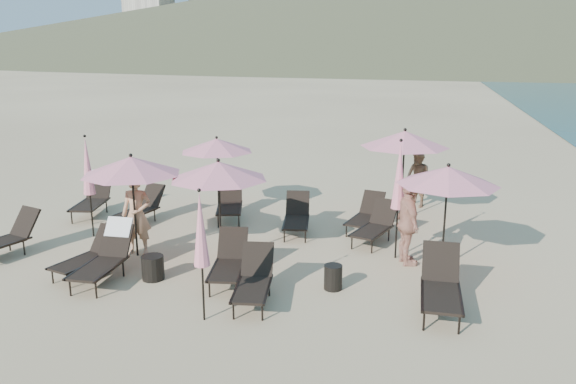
% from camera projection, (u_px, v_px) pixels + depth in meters
% --- Properties ---
extents(ground, '(800.00, 800.00, 0.00)m').
position_uv_depth(ground, '(241.00, 293.00, 10.56)').
color(ground, '#D6BA8C').
rests_on(ground, ground).
extents(hotel_skyline, '(109.00, 82.00, 55.00)m').
position_uv_depth(hotel_skyline, '(235.00, 8.00, 281.28)').
color(hotel_skyline, beige).
rests_on(hotel_skyline, ground).
extents(lounger_0, '(1.09, 1.79, 0.96)m').
position_uv_depth(lounger_0, '(5.00, 237.00, 12.32)').
color(lounger_0, black).
rests_on(lounger_0, ground).
extents(lounger_1, '(0.94, 1.61, 0.87)m').
position_uv_depth(lounger_1, '(88.00, 255.00, 11.39)').
color(lounger_1, black).
rests_on(lounger_1, ground).
extents(lounger_2, '(0.71, 1.77, 1.08)m').
position_uv_depth(lounger_2, '(106.00, 254.00, 11.11)').
color(lounger_2, black).
rests_on(lounger_2, ground).
extents(lounger_3, '(0.88, 1.67, 0.91)m').
position_uv_depth(lounger_3, '(229.00, 261.00, 10.99)').
color(lounger_3, black).
rests_on(lounger_3, ground).
extents(lounger_4, '(0.84, 1.65, 0.91)m').
position_uv_depth(lounger_4, '(254.00, 279.00, 10.13)').
color(lounger_4, black).
rests_on(lounger_4, ground).
extents(lounger_5, '(0.70, 1.78, 1.02)m').
position_uv_depth(lounger_5, '(441.00, 285.00, 9.77)').
color(lounger_5, black).
rests_on(lounger_5, ground).
extents(lounger_6, '(0.98, 1.87, 1.11)m').
position_uv_depth(lounger_6, '(94.00, 196.00, 15.47)').
color(lounger_6, black).
rests_on(lounger_6, ground).
extents(lounger_7, '(0.91, 1.68, 0.92)m').
position_uv_depth(lounger_7, '(141.00, 207.00, 14.73)').
color(lounger_7, black).
rests_on(lounger_7, ground).
extents(lounger_8, '(1.09, 1.80, 0.97)m').
position_uv_depth(lounger_8, '(230.00, 202.00, 15.09)').
color(lounger_8, black).
rests_on(lounger_8, ground).
extents(lounger_9, '(0.86, 1.67, 0.91)m').
position_uv_depth(lounger_9, '(297.00, 216.00, 13.92)').
color(lounger_9, black).
rests_on(lounger_9, ground).
extents(lounger_10, '(1.07, 1.70, 0.91)m').
position_uv_depth(lounger_10, '(375.00, 225.00, 13.25)').
color(lounger_10, black).
rests_on(lounger_10, ground).
extents(lounger_11, '(0.92, 1.63, 0.88)m').
position_uv_depth(lounger_11, '(366.00, 214.00, 14.13)').
color(lounger_11, black).
rests_on(lounger_11, ground).
extents(umbrella_open_0, '(2.14, 2.14, 2.31)m').
position_uv_depth(umbrella_open_0, '(131.00, 166.00, 11.98)').
color(umbrella_open_0, black).
rests_on(umbrella_open_0, ground).
extents(umbrella_open_1, '(2.09, 2.09, 2.25)m').
position_uv_depth(umbrella_open_1, '(219.00, 171.00, 11.74)').
color(umbrella_open_1, black).
rests_on(umbrella_open_1, ground).
extents(umbrella_open_2, '(2.08, 2.08, 2.24)m').
position_uv_depth(umbrella_open_2, '(448.00, 176.00, 11.30)').
color(umbrella_open_2, black).
rests_on(umbrella_open_2, ground).
extents(umbrella_open_3, '(2.01, 2.01, 2.16)m').
position_uv_depth(umbrella_open_3, '(217.00, 145.00, 15.28)').
color(umbrella_open_3, black).
rests_on(umbrella_open_3, ground).
extents(umbrella_open_4, '(2.30, 2.30, 2.48)m').
position_uv_depth(umbrella_open_4, '(405.00, 139.00, 14.54)').
color(umbrella_open_4, black).
rests_on(umbrella_open_4, ground).
extents(umbrella_closed_0, '(0.27, 0.27, 2.30)m').
position_uv_depth(umbrella_closed_0, '(201.00, 230.00, 9.13)').
color(umbrella_closed_0, black).
rests_on(umbrella_closed_0, ground).
extents(umbrella_closed_1, '(0.31, 0.31, 2.65)m').
position_uv_depth(umbrella_closed_1, '(399.00, 176.00, 11.89)').
color(umbrella_closed_1, black).
rests_on(umbrella_closed_1, ground).
extents(umbrella_closed_2, '(0.29, 0.29, 2.52)m').
position_uv_depth(umbrella_closed_2, '(87.00, 167.00, 13.30)').
color(umbrella_closed_2, black).
rests_on(umbrella_closed_2, ground).
extents(side_table_0, '(0.44, 0.44, 0.49)m').
position_uv_depth(side_table_0, '(153.00, 268.00, 11.15)').
color(side_table_0, black).
rests_on(side_table_0, ground).
extents(side_table_1, '(0.35, 0.35, 0.48)m').
position_uv_depth(side_table_1, '(333.00, 277.00, 10.69)').
color(side_table_1, black).
rests_on(side_table_1, ground).
extents(beachgoer_a, '(0.73, 0.56, 1.80)m').
position_uv_depth(beachgoer_a, '(137.00, 215.00, 12.42)').
color(beachgoer_a, tan).
rests_on(beachgoer_a, ground).
extents(beachgoer_b, '(0.99, 1.01, 1.64)m').
position_uv_depth(beachgoer_b, '(418.00, 179.00, 16.20)').
color(beachgoer_b, '#986D4E').
rests_on(beachgoer_b, ground).
extents(beachgoer_c, '(0.79, 1.15, 1.82)m').
position_uv_depth(beachgoer_c, '(408.00, 223.00, 11.78)').
color(beachgoer_c, tan).
rests_on(beachgoer_c, ground).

